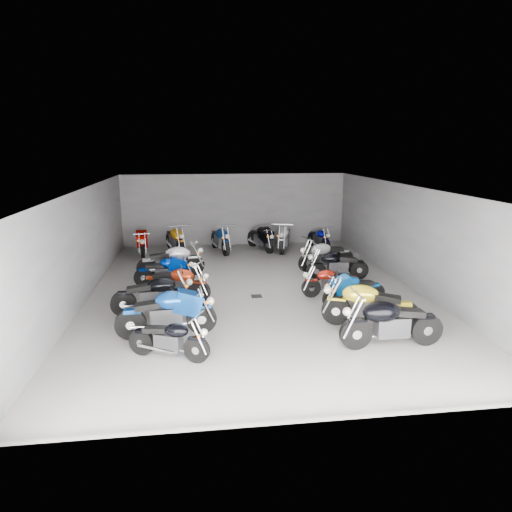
# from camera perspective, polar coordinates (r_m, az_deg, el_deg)

# --- Properties ---
(ground) EXTENTS (14.00, 14.00, 0.00)m
(ground) POSITION_cam_1_polar(r_m,az_deg,el_deg) (14.25, -0.20, -4.43)
(ground) COLOR gray
(ground) RESTS_ON ground
(wall_back) EXTENTS (10.00, 0.10, 3.20)m
(wall_back) POSITION_cam_1_polar(r_m,az_deg,el_deg) (20.70, -2.64, 5.79)
(wall_back) COLOR slate
(wall_back) RESTS_ON ground
(wall_left) EXTENTS (0.10, 14.00, 3.20)m
(wall_left) POSITION_cam_1_polar(r_m,az_deg,el_deg) (14.13, -20.77, 1.23)
(wall_left) COLOR slate
(wall_left) RESTS_ON ground
(wall_right) EXTENTS (0.10, 14.00, 3.20)m
(wall_right) POSITION_cam_1_polar(r_m,az_deg,el_deg) (15.28, 18.75, 2.28)
(wall_right) COLOR slate
(wall_right) RESTS_ON ground
(ceiling) EXTENTS (10.00, 14.00, 0.04)m
(ceiling) POSITION_cam_1_polar(r_m,az_deg,el_deg) (13.60, -0.22, 8.58)
(ceiling) COLOR black
(ceiling) RESTS_ON wall_back
(drain_grate) EXTENTS (0.32, 0.32, 0.01)m
(drain_grate) POSITION_cam_1_polar(r_m,az_deg,el_deg) (13.78, 0.06, -5.04)
(drain_grate) COLOR black
(drain_grate) RESTS_ON ground
(motorcycle_left_a) EXTENTS (1.75, 0.89, 0.82)m
(motorcycle_left_a) POSITION_cam_1_polar(r_m,az_deg,el_deg) (9.95, -10.76, -10.13)
(motorcycle_left_a) COLOR black
(motorcycle_left_a) RESTS_ON ground
(motorcycle_left_b) EXTENTS (2.39, 0.52, 1.05)m
(motorcycle_left_b) POSITION_cam_1_polar(r_m,az_deg,el_deg) (11.03, -10.99, -7.02)
(motorcycle_left_b) COLOR black
(motorcycle_left_b) RESTS_ON ground
(motorcycle_left_c) EXTENTS (2.22, 0.48, 0.98)m
(motorcycle_left_c) POSITION_cam_1_polar(r_m,az_deg,el_deg) (12.54, -12.64, -4.75)
(motorcycle_left_c) COLOR black
(motorcycle_left_c) RESTS_ON ground
(motorcycle_left_d) EXTENTS (2.06, 1.00, 0.96)m
(motorcycle_left_d) POSITION_cam_1_polar(r_m,az_deg,el_deg) (13.48, -9.97, -3.37)
(motorcycle_left_d) COLOR black
(motorcycle_left_d) RESTS_ON ground
(motorcycle_left_e) EXTENTS (1.96, 0.43, 0.86)m
(motorcycle_left_e) POSITION_cam_1_polar(r_m,az_deg,el_deg) (15.03, -11.27, -1.87)
(motorcycle_left_e) COLOR black
(motorcycle_left_e) RESTS_ON ground
(motorcycle_left_f) EXTENTS (2.31, 0.62, 1.02)m
(motorcycle_left_f) POSITION_cam_1_polar(r_m,az_deg,el_deg) (15.92, -10.50, -0.63)
(motorcycle_left_f) COLOR black
(motorcycle_left_f) RESTS_ON ground
(motorcycle_right_a) EXTENTS (2.39, 0.46, 1.05)m
(motorcycle_right_a) POSITION_cam_1_polar(r_m,az_deg,el_deg) (10.69, 16.47, -8.02)
(motorcycle_right_a) COLOR black
(motorcycle_right_a) RESTS_ON ground
(motorcycle_right_b) EXTENTS (2.29, 1.00, 1.05)m
(motorcycle_right_b) POSITION_cam_1_polar(r_m,az_deg,el_deg) (11.68, 13.94, -5.99)
(motorcycle_right_b) COLOR black
(motorcycle_right_b) RESTS_ON ground
(motorcycle_right_c) EXTENTS (1.94, 0.57, 0.86)m
(motorcycle_right_c) POSITION_cam_1_polar(r_m,az_deg,el_deg) (13.10, 12.09, -4.21)
(motorcycle_right_c) COLOR black
(motorcycle_right_c) RESTS_ON ground
(motorcycle_right_d) EXTENTS (1.90, 0.39, 0.83)m
(motorcycle_right_d) POSITION_cam_1_polar(r_m,az_deg,el_deg) (13.86, 9.41, -3.16)
(motorcycle_right_d) COLOR black
(motorcycle_right_d) RESTS_ON ground
(motorcycle_right_e) EXTENTS (2.12, 0.42, 0.93)m
(motorcycle_right_e) POSITION_cam_1_polar(r_m,az_deg,el_deg) (15.56, 10.08, -1.13)
(motorcycle_right_e) COLOR black
(motorcycle_right_e) RESTS_ON ground
(motorcycle_right_f) EXTENTS (2.20, 0.78, 0.99)m
(motorcycle_right_f) POSITION_cam_1_polar(r_m,az_deg,el_deg) (16.71, 8.71, 0.05)
(motorcycle_right_f) COLOR black
(motorcycle_right_f) RESTS_ON ground
(motorcycle_back_a) EXTENTS (0.56, 2.34, 1.03)m
(motorcycle_back_a) POSITION_cam_1_polar(r_m,az_deg,el_deg) (19.31, -14.09, 1.69)
(motorcycle_back_a) COLOR black
(motorcycle_back_a) RESTS_ON ground
(motorcycle_back_b) EXTENTS (0.88, 2.28, 1.03)m
(motorcycle_back_b) POSITION_cam_1_polar(r_m,az_deg,el_deg) (19.58, -10.07, 2.07)
(motorcycle_back_b) COLOR black
(motorcycle_back_b) RESTS_ON ground
(motorcycle_back_c) EXTENTS (0.71, 2.30, 1.02)m
(motorcycle_back_c) POSITION_cam_1_polar(r_m,az_deg,el_deg) (19.40, -4.48, 2.11)
(motorcycle_back_c) COLOR black
(motorcycle_back_c) RESTS_ON ground
(motorcycle_back_d) EXTENTS (0.92, 2.14, 0.98)m
(motorcycle_back_d) POSITION_cam_1_polar(r_m,az_deg,el_deg) (19.73, 0.62, 2.28)
(motorcycle_back_d) COLOR black
(motorcycle_back_d) RESTS_ON ground
(motorcycle_back_e) EXTENTS (0.87, 2.28, 1.03)m
(motorcycle_back_e) POSITION_cam_1_polar(r_m,az_deg,el_deg) (19.67, 3.56, 2.30)
(motorcycle_back_e) COLOR black
(motorcycle_back_e) RESTS_ON ground
(motorcycle_back_f) EXTENTS (0.55, 1.97, 0.87)m
(motorcycle_back_f) POSITION_cam_1_polar(r_m,az_deg,el_deg) (20.13, 7.89, 2.21)
(motorcycle_back_f) COLOR black
(motorcycle_back_f) RESTS_ON ground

